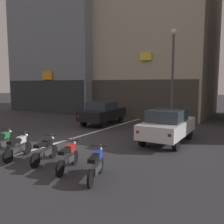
% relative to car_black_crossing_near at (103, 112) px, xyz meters
% --- Properties ---
extents(ground_plane, '(120.00, 120.00, 0.00)m').
position_rel_car_black_crossing_near_xyz_m(ground_plane, '(1.08, -5.34, -0.89)').
color(ground_plane, '#333338').
extents(lane_centre_line, '(0.20, 18.00, 0.01)m').
position_rel_car_black_crossing_near_xyz_m(lane_centre_line, '(1.08, 0.66, -0.88)').
color(lane_centre_line, silver).
rests_on(lane_centre_line, ground).
extents(building_corner_left, '(10.57, 10.17, 18.73)m').
position_rel_car_black_crossing_near_xyz_m(building_corner_left, '(-9.01, 7.84, 8.47)').
color(building_corner_left, gray).
rests_on(building_corner_left, ground).
extents(building_mid_block, '(10.06, 8.03, 12.82)m').
position_rel_car_black_crossing_near_xyz_m(building_mid_block, '(0.79, 7.84, 5.51)').
color(building_mid_block, '#B2A893').
rests_on(building_mid_block, ground).
extents(car_black_crossing_near, '(2.10, 4.23, 1.64)m').
position_rel_car_black_crossing_near_xyz_m(car_black_crossing_near, '(0.00, 0.00, 0.00)').
color(car_black_crossing_near, black).
rests_on(car_black_crossing_near, ground).
extents(car_white_parked_kerbside, '(1.85, 4.14, 1.64)m').
position_rel_car_black_crossing_near_xyz_m(car_white_parked_kerbside, '(5.64, -2.72, 0.00)').
color(car_white_parked_kerbside, black).
rests_on(car_white_parked_kerbside, ground).
extents(street_lamp, '(0.36, 0.36, 5.98)m').
position_rel_car_black_crossing_near_xyz_m(street_lamp, '(5.00, -0.18, 2.82)').
color(street_lamp, '#47474C').
rests_on(street_lamp, ground).
extents(motorcycle_green_row_leftmost, '(0.64, 1.62, 0.98)m').
position_rel_car_black_crossing_near_xyz_m(motorcycle_green_row_leftmost, '(0.31, -8.05, -0.43)').
color(motorcycle_green_row_leftmost, black).
rests_on(motorcycle_green_row_leftmost, ground).
extents(motorcycle_white_row_left_mid, '(0.63, 1.62, 0.98)m').
position_rel_car_black_crossing_near_xyz_m(motorcycle_white_row_left_mid, '(1.56, -8.20, -0.43)').
color(motorcycle_white_row_left_mid, black).
rests_on(motorcycle_white_row_left_mid, ground).
extents(motorcycle_black_row_centre, '(0.59, 1.64, 0.98)m').
position_rel_car_black_crossing_near_xyz_m(motorcycle_black_row_centre, '(2.82, -8.02, -0.43)').
color(motorcycle_black_row_centre, black).
rests_on(motorcycle_black_row_centre, ground).
extents(motorcycle_red_row_right_mid, '(0.66, 1.61, 0.98)m').
position_rel_car_black_crossing_near_xyz_m(motorcycle_red_row_right_mid, '(4.07, -8.17, -0.43)').
color(motorcycle_red_row_right_mid, black).
rests_on(motorcycle_red_row_right_mid, ground).
extents(motorcycle_blue_row_rightmost, '(0.71, 1.59, 0.98)m').
position_rel_car_black_crossing_near_xyz_m(motorcycle_blue_row_rightmost, '(5.32, -8.32, -0.43)').
color(motorcycle_blue_row_rightmost, black).
rests_on(motorcycle_blue_row_rightmost, ground).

